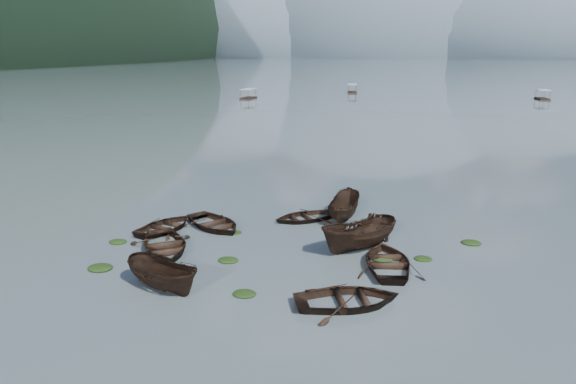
% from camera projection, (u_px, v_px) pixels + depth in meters
% --- Properties ---
extents(ground_plane, '(2400.00, 2400.00, 0.00)m').
position_uv_depth(ground_plane, '(215.00, 319.00, 20.32)').
color(ground_plane, '#4B585D').
extents(haze_mtn_a, '(520.00, 520.00, 280.00)m').
position_uv_depth(haze_mtn_a, '(268.00, 56.00, 922.56)').
color(haze_mtn_a, '#475666').
rests_on(haze_mtn_a, ground).
extents(haze_mtn_b, '(520.00, 520.00, 340.00)m').
position_uv_depth(haze_mtn_b, '(380.00, 56.00, 875.82)').
color(haze_mtn_b, '#475666').
rests_on(haze_mtn_b, ground).
extents(haze_mtn_c, '(520.00, 520.00, 260.00)m').
position_uv_depth(haze_mtn_c, '(505.00, 57.00, 829.09)').
color(haze_mtn_c, '#475666').
rests_on(haze_mtn_c, ground).
extents(rowboat_0, '(5.48, 5.82, 0.98)m').
position_uv_depth(rowboat_0, '(165.00, 250.00, 27.27)').
color(rowboat_0, black).
rests_on(rowboat_0, ground).
extents(rowboat_1, '(3.99, 4.77, 0.85)m').
position_uv_depth(rowboat_1, '(166.00, 230.00, 30.43)').
color(rowboat_1, black).
rests_on(rowboat_1, ground).
extents(rowboat_2, '(4.47, 3.04, 1.61)m').
position_uv_depth(rowboat_2, '(164.00, 289.00, 22.89)').
color(rowboat_2, black).
rests_on(rowboat_2, ground).
extents(rowboat_3, '(4.06, 5.10, 0.95)m').
position_uv_depth(rowboat_3, '(387.00, 267.00, 25.24)').
color(rowboat_3, black).
rests_on(rowboat_3, ground).
extents(rowboat_4, '(5.34, 4.63, 0.93)m').
position_uv_depth(rowboat_4, '(348.00, 305.00, 21.41)').
color(rowboat_4, black).
rests_on(rowboat_4, ground).
extents(rowboat_5, '(4.69, 4.87, 1.90)m').
position_uv_depth(rowboat_5, '(359.00, 250.00, 27.39)').
color(rowboat_5, black).
rests_on(rowboat_5, ground).
extents(rowboat_6, '(5.54, 5.26, 0.93)m').
position_uv_depth(rowboat_6, '(214.00, 228.00, 30.78)').
color(rowboat_6, black).
rests_on(rowboat_6, ground).
extents(rowboat_7, '(4.81, 4.62, 0.81)m').
position_uv_depth(rowboat_7, '(304.00, 220.00, 32.16)').
color(rowboat_7, black).
rests_on(rowboat_7, ground).
extents(rowboat_8, '(1.96, 4.54, 1.72)m').
position_uv_depth(rowboat_8, '(343.00, 218.00, 32.46)').
color(rowboat_8, black).
rests_on(rowboat_8, ground).
extents(weed_clump_0, '(1.23, 1.01, 0.27)m').
position_uv_depth(weed_clump_0, '(100.00, 269.00, 24.94)').
color(weed_clump_0, black).
rests_on(weed_clump_0, ground).
extents(weed_clump_1, '(1.05, 0.84, 0.23)m').
position_uv_depth(weed_clump_1, '(228.00, 261.00, 25.87)').
color(weed_clump_1, black).
rests_on(weed_clump_1, ground).
extents(weed_clump_2, '(1.04, 0.84, 0.23)m').
position_uv_depth(weed_clump_2, '(244.00, 295.00, 22.32)').
color(weed_clump_2, black).
rests_on(weed_clump_2, ground).
extents(weed_clump_3, '(0.91, 0.77, 0.20)m').
position_uv_depth(weed_clump_3, '(423.00, 259.00, 26.08)').
color(weed_clump_3, black).
rests_on(weed_clump_3, ground).
extents(weed_clump_4, '(1.11, 0.88, 0.23)m').
position_uv_depth(weed_clump_4, '(382.00, 260.00, 26.04)').
color(weed_clump_4, black).
rests_on(weed_clump_4, ground).
extents(weed_clump_5, '(1.00, 0.81, 0.21)m').
position_uv_depth(weed_clump_5, '(118.00, 243.00, 28.37)').
color(weed_clump_5, black).
rests_on(weed_clump_5, ground).
extents(weed_clump_6, '(0.87, 0.73, 0.18)m').
position_uv_depth(weed_clump_6, '(234.00, 233.00, 29.85)').
color(weed_clump_6, black).
rests_on(weed_clump_6, ground).
extents(weed_clump_7, '(1.08, 0.87, 0.24)m').
position_uv_depth(weed_clump_7, '(471.00, 244.00, 28.22)').
color(weed_clump_7, black).
rests_on(weed_clump_7, ground).
extents(pontoon_left, '(2.48, 5.45, 2.05)m').
position_uv_depth(pontoon_left, '(248.00, 99.00, 112.46)').
color(pontoon_left, black).
rests_on(pontoon_left, ground).
extents(pontoon_centre, '(2.98, 5.68, 2.08)m').
position_uv_depth(pontoon_centre, '(352.00, 93.00, 127.62)').
color(pontoon_centre, black).
rests_on(pontoon_centre, ground).
extents(pontoon_right, '(2.36, 5.30, 2.00)m').
position_uv_depth(pontoon_right, '(542.00, 99.00, 110.79)').
color(pontoon_right, black).
rests_on(pontoon_right, ground).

